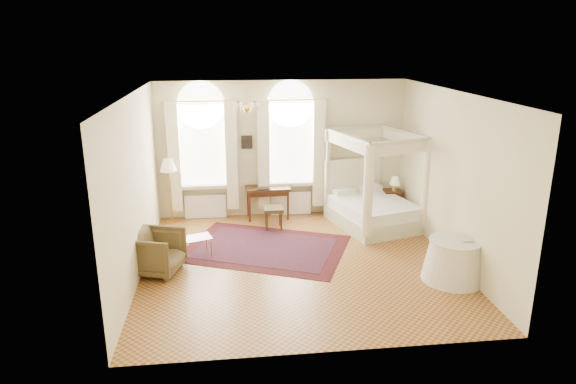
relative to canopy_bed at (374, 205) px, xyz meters
name	(u,v)px	position (x,y,z in m)	size (l,w,h in m)	color
ground	(299,263)	(-2.03, -1.89, -0.50)	(6.00, 6.00, 0.00)	#A56A30
room_walls	(299,165)	(-2.03, -1.89, 1.48)	(6.00, 6.00, 6.00)	beige
window_left	(203,159)	(-3.93, 0.99, 0.99)	(1.62, 0.27, 3.29)	white
window_right	(291,157)	(-1.83, 0.99, 0.99)	(1.62, 0.27, 3.29)	white
chandelier	(247,108)	(-2.93, -0.69, 2.41)	(0.51, 0.45, 0.50)	gold
wall_pictures	(286,140)	(-1.95, 1.08, 1.39)	(2.54, 0.03, 0.39)	black
canopy_bed	(374,205)	(0.00, 0.00, 0.00)	(2.13, 2.39, 2.20)	#BCC19D
nightstand	(392,203)	(0.67, 0.67, -0.18)	(0.45, 0.40, 0.64)	#3D2210
nightstand_lamp	(395,182)	(0.69, 0.61, 0.38)	(0.25, 0.25, 0.36)	gold
writing_desk	(268,192)	(-2.42, 0.81, 0.17)	(1.07, 0.59, 0.79)	#3D2210
laptop	(263,188)	(-2.54, 0.68, 0.30)	(0.35, 0.23, 0.03)	black
stool	(273,211)	(-2.35, 0.10, -0.08)	(0.45, 0.45, 0.51)	#40341B
armchair	(156,252)	(-4.73, -1.98, -0.09)	(0.87, 0.90, 0.82)	#493A1F
coffee_table	(196,239)	(-4.04, -1.31, -0.14)	(0.70, 0.59, 0.41)	white
floor_lamp	(169,168)	(-4.73, 0.81, 0.83)	(0.40, 0.40, 1.56)	gold
oriental_rug	(265,248)	(-2.63, -1.07, -0.49)	(3.92, 3.43, 0.01)	#461013
side_table	(454,260)	(0.67, -2.92, -0.12)	(1.13, 1.13, 0.77)	beige
book	(459,239)	(0.73, -2.91, 0.28)	(0.21, 0.29, 0.03)	black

